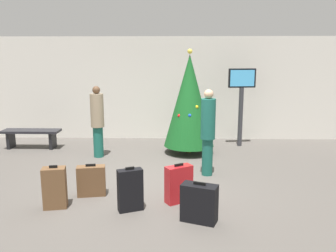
{
  "coord_description": "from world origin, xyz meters",
  "views": [
    {
      "loc": [
        0.46,
        -6.2,
        2.32
      ],
      "look_at": [
        0.28,
        0.89,
        0.9
      ],
      "focal_mm": 37.04,
      "sensor_mm": 36.0,
      "label": 1
    }
  ],
  "objects_px": {
    "holiday_tree": "(189,101)",
    "suitcase_3": "(130,190)",
    "suitcase_4": "(91,181)",
    "traveller_0": "(97,120)",
    "suitcase_0": "(179,184)",
    "traveller_1": "(208,130)",
    "flight_info_kiosk": "(241,95)",
    "waiting_bench": "(31,135)",
    "suitcase_2": "(199,203)",
    "suitcase_1": "(55,188)"
  },
  "relations": [
    {
      "from": "holiday_tree",
      "to": "traveller_0",
      "type": "relative_size",
      "value": 1.5
    },
    {
      "from": "holiday_tree",
      "to": "suitcase_2",
      "type": "relative_size",
      "value": 4.25
    },
    {
      "from": "suitcase_0",
      "to": "traveller_0",
      "type": "bearing_deg",
      "value": 126.4
    },
    {
      "from": "suitcase_3",
      "to": "suitcase_4",
      "type": "xyz_separation_m",
      "value": [
        -0.74,
        0.57,
        -0.07
      ]
    },
    {
      "from": "suitcase_1",
      "to": "suitcase_3",
      "type": "xyz_separation_m",
      "value": [
        1.19,
        -0.07,
        0.0
      ]
    },
    {
      "from": "flight_info_kiosk",
      "to": "traveller_0",
      "type": "xyz_separation_m",
      "value": [
        -3.51,
        -1.13,
        -0.48
      ]
    },
    {
      "from": "traveller_1",
      "to": "suitcase_2",
      "type": "xyz_separation_m",
      "value": [
        -0.28,
        -2.0,
        -0.64
      ]
    },
    {
      "from": "waiting_bench",
      "to": "suitcase_3",
      "type": "distance_m",
      "value": 4.73
    },
    {
      "from": "flight_info_kiosk",
      "to": "suitcase_4",
      "type": "distance_m",
      "value": 4.77
    },
    {
      "from": "flight_info_kiosk",
      "to": "suitcase_2",
      "type": "bearing_deg",
      "value": -107.13
    },
    {
      "from": "holiday_tree",
      "to": "waiting_bench",
      "type": "xyz_separation_m",
      "value": [
        -4.04,
        0.33,
        -0.93
      ]
    },
    {
      "from": "suitcase_4",
      "to": "holiday_tree",
      "type": "bearing_deg",
      "value": 57.46
    },
    {
      "from": "suitcase_3",
      "to": "flight_info_kiosk",
      "type": "bearing_deg",
      "value": 59.47
    },
    {
      "from": "holiday_tree",
      "to": "suitcase_4",
      "type": "distance_m",
      "value": 3.39
    },
    {
      "from": "suitcase_1",
      "to": "suitcase_0",
      "type": "bearing_deg",
      "value": 7.94
    },
    {
      "from": "suitcase_0",
      "to": "suitcase_4",
      "type": "distance_m",
      "value": 1.5
    },
    {
      "from": "suitcase_4",
      "to": "waiting_bench",
      "type": "bearing_deg",
      "value": 126.92
    },
    {
      "from": "holiday_tree",
      "to": "flight_info_kiosk",
      "type": "distance_m",
      "value": 1.55
    },
    {
      "from": "holiday_tree",
      "to": "suitcase_1",
      "type": "relative_size",
      "value": 3.64
    },
    {
      "from": "traveller_0",
      "to": "suitcase_0",
      "type": "relative_size",
      "value": 2.58
    },
    {
      "from": "suitcase_0",
      "to": "traveller_1",
      "type": "bearing_deg",
      "value": 66.78
    },
    {
      "from": "flight_info_kiosk",
      "to": "suitcase_3",
      "type": "distance_m",
      "value": 4.78
    },
    {
      "from": "flight_info_kiosk",
      "to": "suitcase_2",
      "type": "height_order",
      "value": "flight_info_kiosk"
    },
    {
      "from": "flight_info_kiosk",
      "to": "traveller_1",
      "type": "xyz_separation_m",
      "value": [
        -1.06,
        -2.35,
        -0.44
      ]
    },
    {
      "from": "suitcase_1",
      "to": "suitcase_4",
      "type": "height_order",
      "value": "suitcase_1"
    },
    {
      "from": "waiting_bench",
      "to": "suitcase_2",
      "type": "distance_m",
      "value": 5.68
    },
    {
      "from": "flight_info_kiosk",
      "to": "suitcase_2",
      "type": "distance_m",
      "value": 4.68
    },
    {
      "from": "traveller_1",
      "to": "suitcase_4",
      "type": "height_order",
      "value": "traveller_1"
    },
    {
      "from": "suitcase_2",
      "to": "suitcase_4",
      "type": "height_order",
      "value": "suitcase_2"
    },
    {
      "from": "waiting_bench",
      "to": "suitcase_1",
      "type": "xyz_separation_m",
      "value": [
        1.85,
        -3.56,
        -0.03
      ]
    },
    {
      "from": "holiday_tree",
      "to": "traveller_1",
      "type": "relative_size",
      "value": 1.46
    },
    {
      "from": "holiday_tree",
      "to": "waiting_bench",
      "type": "height_order",
      "value": "holiday_tree"
    },
    {
      "from": "traveller_0",
      "to": "suitcase_4",
      "type": "distance_m",
      "value": 2.43
    },
    {
      "from": "waiting_bench",
      "to": "suitcase_1",
      "type": "bearing_deg",
      "value": -62.53
    },
    {
      "from": "suitcase_1",
      "to": "suitcase_2",
      "type": "distance_m",
      "value": 2.25
    },
    {
      "from": "flight_info_kiosk",
      "to": "traveller_0",
      "type": "bearing_deg",
      "value": -162.13
    },
    {
      "from": "traveller_0",
      "to": "suitcase_3",
      "type": "relative_size",
      "value": 2.4
    },
    {
      "from": "traveller_0",
      "to": "suitcase_0",
      "type": "distance_m",
      "value": 3.22
    },
    {
      "from": "holiday_tree",
      "to": "suitcase_3",
      "type": "height_order",
      "value": "holiday_tree"
    },
    {
      "from": "suitcase_3",
      "to": "holiday_tree",
      "type": "bearing_deg",
      "value": 73.13
    },
    {
      "from": "waiting_bench",
      "to": "suitcase_4",
      "type": "bearing_deg",
      "value": -53.08
    },
    {
      "from": "waiting_bench",
      "to": "suitcase_1",
      "type": "relative_size",
      "value": 2.12
    },
    {
      "from": "suitcase_3",
      "to": "traveller_0",
      "type": "bearing_deg",
      "value": 111.5
    },
    {
      "from": "traveller_1",
      "to": "traveller_0",
      "type": "bearing_deg",
      "value": 153.57
    },
    {
      "from": "waiting_bench",
      "to": "suitcase_2",
      "type": "height_order",
      "value": "suitcase_2"
    },
    {
      "from": "suitcase_1",
      "to": "suitcase_3",
      "type": "distance_m",
      "value": 1.19
    },
    {
      "from": "flight_info_kiosk",
      "to": "traveller_1",
      "type": "distance_m",
      "value": 2.61
    },
    {
      "from": "traveller_1",
      "to": "holiday_tree",
      "type": "bearing_deg",
      "value": 100.84
    },
    {
      "from": "waiting_bench",
      "to": "traveller_1",
      "type": "xyz_separation_m",
      "value": [
        4.35,
        -1.96,
        0.56
      ]
    },
    {
      "from": "suitcase_1",
      "to": "suitcase_2",
      "type": "relative_size",
      "value": 1.17
    }
  ]
}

